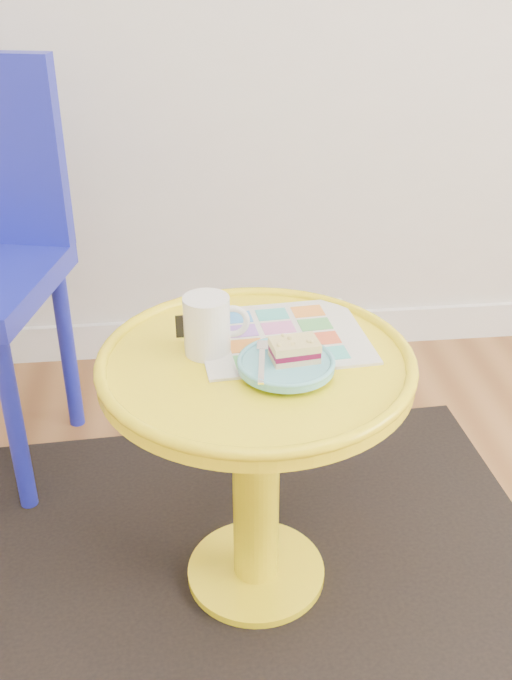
{
  "coord_description": "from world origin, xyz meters",
  "views": [
    {
      "loc": [
        -0.25,
        -0.17,
        1.25
      ],
      "look_at": [
        -0.12,
        1.0,
        0.59
      ],
      "focal_mm": 40.0,
      "sensor_mm": 36.0,
      "label": 1
    }
  ],
  "objects": [
    {
      "name": "rug",
      "position": [
        -0.12,
        1.0,
        0.0
      ],
      "size": [
        1.35,
        1.16,
        0.01
      ],
      "primitive_type": "cube",
      "rotation": [
        0.0,
        0.0,
        0.05
      ],
      "color": "black",
      "rests_on": "ground"
    },
    {
      "name": "cake_slice",
      "position": [
        -0.06,
        0.96,
        0.59
      ],
      "size": [
        0.09,
        0.07,
        0.04
      ],
      "rotation": [
        0.0,
        0.0,
        0.13
      ],
      "color": "#D3BC8C",
      "rests_on": "plate"
    },
    {
      "name": "side_table",
      "position": [
        -0.12,
        1.0,
        0.39
      ],
      "size": [
        0.58,
        0.58,
        0.55
      ],
      "color": "yellow",
      "rests_on": "ground"
    },
    {
      "name": "newspaper",
      "position": [
        -0.06,
        1.08,
        0.55
      ],
      "size": [
        0.33,
        0.29,
        0.01
      ],
      "primitive_type": "cube",
      "rotation": [
        0.0,
        0.0,
        0.08
      ],
      "color": "silver",
      "rests_on": "side_table"
    },
    {
      "name": "mug",
      "position": [
        -0.2,
        1.04,
        0.61
      ],
      "size": [
        0.12,
        0.08,
        0.11
      ],
      "rotation": [
        0.0,
        0.0,
        -0.01
      ],
      "color": "white",
      "rests_on": "side_table"
    },
    {
      "name": "fork",
      "position": [
        -0.11,
        0.96,
        0.57
      ],
      "size": [
        0.03,
        0.14,
        0.0
      ],
      "rotation": [
        0.0,
        0.0,
        -0.14
      ],
      "color": "silver",
      "rests_on": "plate"
    },
    {
      "name": "plate",
      "position": [
        -0.07,
        0.95,
        0.56
      ],
      "size": [
        0.17,
        0.17,
        0.02
      ],
      "color": "#5CB5C4",
      "rests_on": "newspaper"
    }
  ]
}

